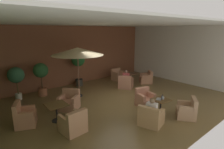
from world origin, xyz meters
The scene contains 24 objects.
ground_plane centered at (0.00, 0.00, -0.01)m, with size 11.38×8.47×0.02m, color brown.
wall_back_brick centered at (0.00, 4.19, 1.89)m, with size 11.38×0.08×3.77m, color brown.
wall_right_plain centered at (5.65, 0.00, 1.89)m, with size 0.08×8.47×3.77m, color silver.
ceiling_slab centered at (0.00, 0.00, 3.80)m, with size 11.38×8.47×0.06m, color white.
cafe_table_front_left centered at (0.38, -2.32, 0.51)m, with size 0.72×0.72×0.69m.
armchair_front_left_north centered at (0.60, -1.28, 0.31)m, with size 0.88×0.84×0.85m.
armchair_front_left_east centered at (-0.63, -2.62, 0.31)m, with size 0.96×1.00×0.82m.
armchair_front_left_south centered at (1.01, -3.17, 0.31)m, with size 1.03×1.02×0.85m.
cafe_table_front_right centered at (2.76, 1.83, 0.53)m, with size 0.77×0.77×0.69m.
armchair_front_right_north centered at (1.80, 1.26, 0.31)m, with size 1.07×1.08×0.85m.
armchair_front_right_east centered at (3.66, 1.17, 0.31)m, with size 1.05×1.04×0.83m.
armchair_front_right_south centered at (2.69, 2.95, 0.31)m, with size 0.86×0.83×0.82m.
cafe_table_mid_center centered at (-3.21, -0.03, 0.54)m, with size 0.80×0.80×0.69m.
armchair_mid_center_north centered at (-4.28, 0.42, 0.34)m, with size 0.96×1.01×0.93m.
armchair_mid_center_east centered at (-3.11, -1.19, 0.32)m, with size 0.82×0.86×0.88m.
armchair_mid_center_south centered at (-2.30, 0.71, 0.32)m, with size 1.12×1.12×0.88m.
patio_umbrella_tall_red centered at (-1.14, 1.83, 2.44)m, with size 2.67×2.67×2.64m.
potted_tree_left_corner centered at (-2.63, 3.20, 1.23)m, with size 0.79×0.79×1.82m.
potted_tree_mid_left centered at (-0.16, 3.55, 1.50)m, with size 0.85×0.85×2.13m.
potted_tree_mid_right centered at (-3.79, 3.43, 1.24)m, with size 0.81×0.81×1.71m.
patron_blue_shirt centered at (-0.59, -2.60, 0.70)m, with size 0.33×0.43×0.61m.
patron_by_window centered at (1.84, 1.28, 0.73)m, with size 0.42×0.46×0.69m.
iced_drink_cup centered at (0.47, -2.36, 0.75)m, with size 0.08×0.08×0.11m, color white.
open_laptop centered at (0.37, -2.30, 0.75)m, with size 0.37×0.33×0.20m.
Camera 1 is at (-5.76, -6.48, 3.51)m, focal length 29.16 mm.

